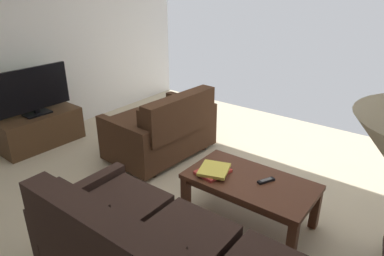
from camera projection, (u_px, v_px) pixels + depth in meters
ground_plane at (203, 200)px, 3.44m from camera, size 5.46×5.20×0.01m
wall_right at (30, 34)px, 4.40m from camera, size 0.12×5.20×2.73m
loveseat_near at (163, 129)px, 4.17m from camera, size 0.90×1.28×0.83m
coffee_table at (250, 186)px, 3.02m from camera, size 1.11×0.61×0.42m
tv_stand at (40, 130)px, 4.49m from camera, size 0.48×1.03×0.43m
flat_tv at (33, 91)px, 4.28m from camera, size 0.21×0.93×0.60m
book_stack at (214, 170)px, 3.09m from camera, size 0.32×0.33×0.05m
tv_remote at (266, 181)px, 2.96m from camera, size 0.11×0.16×0.02m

